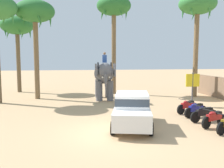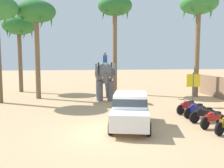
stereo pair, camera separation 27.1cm
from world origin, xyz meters
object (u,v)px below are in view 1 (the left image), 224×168
Objects in this scene: motorcycle_fourth_in_row at (204,113)px; palm_tree_far_back at (197,7)px; palm_tree_near_hut at (35,14)px; motorcycle_far_in_row at (196,109)px; motorcycle_mid_row at (214,118)px; elephant_with_mahout at (104,75)px; motorcycle_end_of_row at (188,106)px; palm_tree_left_of_road at (114,9)px; palm_tree_behind_elephant at (17,27)px; signboard_yellow at (193,83)px; car_sedan_foreground at (132,109)px.

motorcycle_fourth_in_row is 11.59m from palm_tree_far_back.
motorcycle_far_in_row is at bearing -38.91° from palm_tree_near_hut.
palm_tree_near_hut is 0.91× the size of palm_tree_far_back.
motorcycle_mid_row is 12.37m from palm_tree_far_back.
elephant_with_mahout is 2.32× the size of motorcycle_end_of_row.
palm_tree_behind_elephant is at bearing 164.39° from palm_tree_left_of_road.
motorcycle_end_of_row is (0.11, 3.09, 0.00)m from motorcycle_mid_row.
motorcycle_end_of_row is at bearing -52.72° from elephant_with_mahout.
motorcycle_fourth_in_row and motorcycle_end_of_row have the same top height.
palm_tree_far_back reaches higher than motorcycle_fourth_in_row.
signboard_yellow is at bearing 74.29° from motorcycle_mid_row.
palm_tree_left_of_road is at bearing -15.61° from palm_tree_behind_elephant.
car_sedan_foreground is 7.16m from signboard_yellow.
elephant_with_mahout is at bearing -35.98° from palm_tree_behind_elephant.
motorcycle_end_of_row is 0.21× the size of palm_tree_near_hut.
palm_tree_far_back is at bearing -4.01° from palm_tree_near_hut.
palm_tree_behind_elephant is at bearing 144.02° from elephant_with_mahout.
motorcycle_end_of_row is 18.02m from palm_tree_behind_elephant.
motorcycle_fourth_in_row is at bearing -108.53° from signboard_yellow.
palm_tree_behind_elephant is at bearing 161.21° from palm_tree_far_back.
motorcycle_end_of_row is 2.78m from signboard_yellow.
palm_tree_left_of_road reaches higher than elephant_with_mahout.
car_sedan_foreground is 17.23m from palm_tree_behind_elephant.
motorcycle_far_in_row is (0.15, 2.12, 0.00)m from motorcycle_mid_row.
palm_tree_behind_elephant is at bearing 145.24° from signboard_yellow.
palm_tree_left_of_road reaches higher than car_sedan_foreground.
motorcycle_fourth_in_row is (4.09, 0.40, -0.46)m from car_sedan_foreground.
palm_tree_far_back is at bearing -22.91° from palm_tree_left_of_road.
palm_tree_far_back reaches higher than palm_tree_behind_elephant.
motorcycle_fourth_in_row is at bearing 5.58° from car_sedan_foreground.
motorcycle_far_in_row is 0.23× the size of palm_tree_behind_elephant.
signboard_yellow is at bearing -34.76° from palm_tree_behind_elephant.
car_sedan_foreground is 0.49× the size of palm_tree_far_back.
motorcycle_end_of_row is at bearing 92.51° from motorcycle_far_in_row.
palm_tree_behind_elephant is (-12.29, 14.73, 5.96)m from motorcycle_mid_row.
palm_tree_left_of_road is 10.39m from signboard_yellow.
car_sedan_foreground is 8.42m from elephant_with_mahout.
palm_tree_far_back is at bearing 65.89° from motorcycle_fourth_in_row.
palm_tree_near_hut is at bearing 175.99° from palm_tree_far_back.
palm_tree_behind_elephant is 17.39m from signboard_yellow.
motorcycle_mid_row is 3.09m from motorcycle_end_of_row.
motorcycle_fourth_in_row is 13.75m from palm_tree_left_of_road.
motorcycle_fourth_in_row is at bearing -74.27° from palm_tree_left_of_road.
palm_tree_near_hut reaches higher than motorcycle_end_of_row.
palm_tree_left_of_road is 7.40m from palm_tree_far_back.
car_sedan_foreground is 13.51m from palm_tree_left_of_road.
motorcycle_fourth_in_row is 0.24× the size of palm_tree_behind_elephant.
signboard_yellow is (1.39, 4.15, 1.22)m from motorcycle_fourth_in_row.
elephant_with_mahout is 7.57m from motorcycle_end_of_row.
motorcycle_end_of_row is at bearing 88.00° from motorcycle_mid_row.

